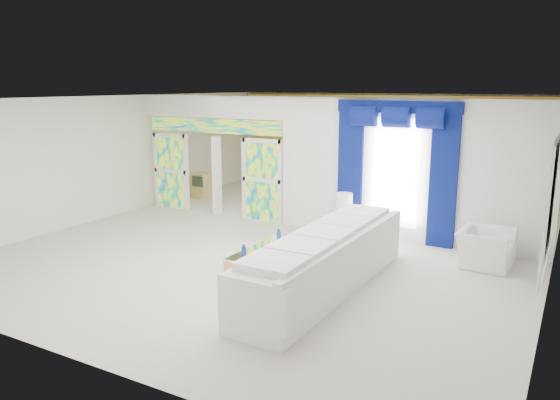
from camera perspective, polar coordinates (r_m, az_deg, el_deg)
The scene contains 22 objects.
floor at distance 11.75m, azimuth 1.59°, elevation -4.02°, with size 12.00×12.00×0.00m, color #B7AF9E.
dividing_wall at distance 11.56m, azimuth 13.47°, elevation 3.00°, with size 5.70×0.18×3.00m, color white.
dividing_header at distance 13.66m, azimuth -7.15°, elevation 9.77°, with size 4.30×0.18×0.55m, color white.
stained_panel_left at distance 14.71m, azimuth -11.46°, elevation 3.04°, with size 0.95×0.04×2.00m, color #994C3F.
stained_panel_right at distance 13.06m, azimuth -1.89°, elevation 2.13°, with size 0.95×0.04×2.00m, color #994C3F.
stained_transom at distance 13.69m, azimuth -7.09°, elevation 7.79°, with size 4.00×0.05×0.35m, color #994C3F.
window_pane at distance 11.54m, azimuth 12.13°, elevation 2.80°, with size 1.00×0.02×2.30m, color white.
blue_drape_left at distance 11.85m, azimuth 7.45°, elevation 2.96°, with size 0.55×0.10×2.80m, color #070349.
blue_drape_right at distance 11.27m, azimuth 16.92°, elevation 2.07°, with size 0.55×0.10×2.80m, color #070349.
blue_pelmet at distance 11.38m, azimuth 12.39°, elevation 9.60°, with size 2.60×0.12×0.25m, color #070349.
wall_mirror at distance 9.17m, azimuth 26.89°, elevation -0.01°, with size 0.04×2.70×1.90m, color white.
gold_curtains at distance 16.83m, azimuth 11.04°, elevation 5.90°, with size 9.70×0.12×2.90m, color #AE7429.
white_sofa at distance 8.81m, azimuth 4.88°, elevation -6.72°, with size 0.97×4.51×0.86m, color white.
coffee_table at distance 9.74m, azimuth -1.70°, elevation -6.32°, with size 0.56×1.69×0.38m, color gold.
console_table at distance 11.81m, azimuth 8.10°, elevation -3.09°, with size 1.15×0.36×0.38m, color silver.
table_lamp at distance 11.80m, azimuth 6.81°, elevation -0.65°, with size 0.36×0.36×0.58m, color white.
armchair at distance 10.60m, azimuth 20.94°, elevation -4.76°, with size 1.04×0.90×0.67m, color white.
grand_piano at distance 15.93m, azimuth 3.72°, elevation 2.13°, with size 1.52×1.99×1.01m, color black.
piano_bench at distance 14.60m, azimuth 0.99°, elevation -0.22°, with size 0.84×0.33×0.28m, color black.
tv_console at distance 16.05m, azimuth -8.28°, elevation 1.59°, with size 0.50×0.45×0.73m, color tan.
chandelier at distance 15.38m, azimuth -0.08°, elevation 9.85°, with size 0.60×0.60×0.60m, color gold.
decanters at distance 9.71m, azimuth -1.57°, elevation -4.70°, with size 0.20×1.27×0.19m.
Camera 1 is at (5.23, -10.00, 3.28)m, focal length 34.54 mm.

